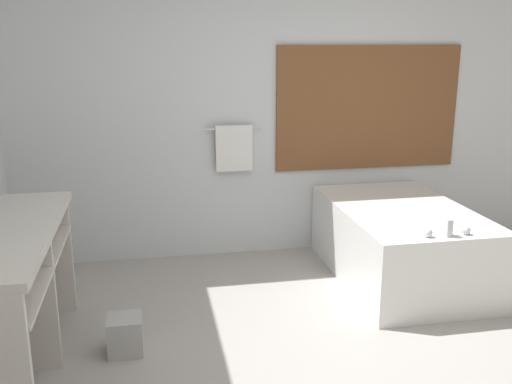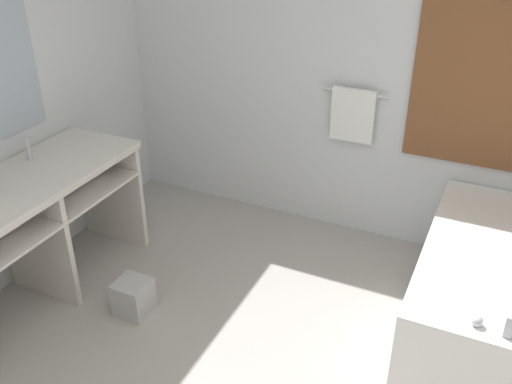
% 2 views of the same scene
% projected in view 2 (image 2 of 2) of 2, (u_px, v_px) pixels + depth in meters
% --- Properties ---
extents(wall_back_with_blinds, '(7.40, 0.13, 2.70)m').
position_uv_depth(wall_back_with_blinds, '(407.00, 69.00, 3.90)').
color(wall_back_with_blinds, silver).
rests_on(wall_back_with_blinds, ground_plane).
extents(vanity_counter, '(0.62, 1.58, 0.88)m').
position_uv_depth(vanity_counter, '(33.00, 211.00, 3.61)').
color(vanity_counter, silver).
rests_on(vanity_counter, ground_plane).
extents(sink_faucet, '(0.09, 0.04, 0.18)m').
position_uv_depth(sink_faucet, '(28.00, 147.00, 3.69)').
color(sink_faucet, silver).
rests_on(sink_faucet, vanity_counter).
extents(bathtub, '(1.00, 1.61, 0.72)m').
position_uv_depth(bathtub, '(506.00, 293.00, 3.39)').
color(bathtub, white).
rests_on(bathtub, ground_plane).
extents(waste_bin, '(0.21, 0.21, 0.23)m').
position_uv_depth(waste_bin, '(133.00, 297.00, 3.69)').
color(waste_bin, '#B2B2B2').
rests_on(waste_bin, ground_plane).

